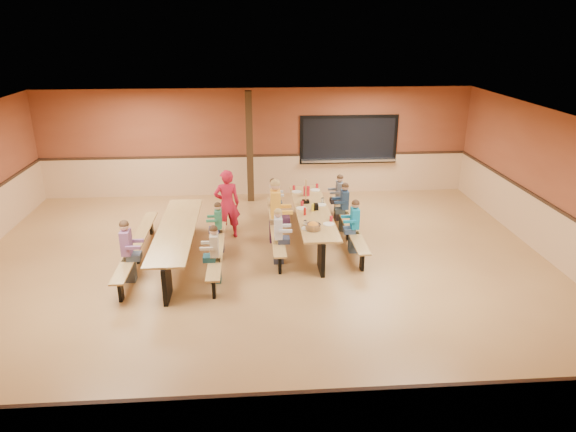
{
  "coord_description": "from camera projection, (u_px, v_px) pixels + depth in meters",
  "views": [
    {
      "loc": [
        -0.17,
        -9.19,
        4.68
      ],
      "look_at": [
        0.52,
        0.07,
        1.15
      ],
      "focal_mm": 32.0,
      "sensor_mm": 36.0,
      "label": 1
    }
  ],
  "objects": [
    {
      "name": "seated_child_white_left",
      "position": [
        278.0,
        236.0,
        10.43
      ],
      "size": [
        0.35,
        0.29,
        1.17
      ],
      "primitive_type": null,
      "color": "silver",
      "rests_on": "ground"
    },
    {
      "name": "room_envelope",
      "position": [
        262.0,
        240.0,
        9.99
      ],
      "size": [
        12.04,
        10.04,
        3.02
      ],
      "color": "brown",
      "rests_on": "ground"
    },
    {
      "name": "condiment_mustard",
      "position": [
        313.0,
        207.0,
        11.35
      ],
      "size": [
        0.06,
        0.06,
        0.17
      ],
      "primitive_type": "cylinder",
      "color": "yellow",
      "rests_on": "cafeteria_table_main"
    },
    {
      "name": "place_settings",
      "position": [
        312.0,
        207.0,
        11.43
      ],
      "size": [
        0.65,
        3.3,
        0.11
      ],
      "primitive_type": null,
      "color": "beige",
      "rests_on": "cafeteria_table_main"
    },
    {
      "name": "seated_child_navy_right",
      "position": [
        344.0,
        207.0,
        12.06
      ],
      "size": [
        0.35,
        0.29,
        1.17
      ],
      "primitive_type": null,
      "color": "#1D314C",
      "rests_on": "ground"
    },
    {
      "name": "seated_child_tan_sec",
      "position": [
        215.0,
        255.0,
        9.65
      ],
      "size": [
        0.34,
        0.27,
        1.14
      ],
      "primitive_type": null,
      "color": "#BDAF94",
      "rests_on": "ground"
    },
    {
      "name": "punch_pitcher",
      "position": [
        307.0,
        191.0,
        12.36
      ],
      "size": [
        0.16,
        0.16,
        0.22
      ],
      "primitive_type": "cylinder",
      "color": "red",
      "rests_on": "cafeteria_table_main"
    },
    {
      "name": "condiment_ketchup",
      "position": [
        305.0,
        211.0,
        11.11
      ],
      "size": [
        0.06,
        0.06,
        0.17
      ],
      "primitive_type": "cylinder",
      "color": "#B2140F",
      "rests_on": "cafeteria_table_main"
    },
    {
      "name": "cafeteria_table_second",
      "position": [
        177.0,
        238.0,
        10.51
      ],
      "size": [
        1.91,
        3.7,
        0.74
      ],
      "color": "#AA8043",
      "rests_on": "ground"
    },
    {
      "name": "seated_child_char_right",
      "position": [
        339.0,
        198.0,
        12.73
      ],
      "size": [
        0.34,
        0.28,
        1.16
      ],
      "primitive_type": null,
      "color": "#575A63",
      "rests_on": "ground"
    },
    {
      "name": "seated_child_grey_left",
      "position": [
        273.0,
        201.0,
        12.52
      ],
      "size": [
        0.33,
        0.27,
        1.13
      ],
      "primitive_type": null,
      "color": "silver",
      "rests_on": "ground"
    },
    {
      "name": "seated_child_green_sec",
      "position": [
        219.0,
        227.0,
        10.97
      ],
      "size": [
        0.32,
        0.26,
        1.1
      ],
      "primitive_type": null,
      "color": "#2C714E",
      "rests_on": "ground"
    },
    {
      "name": "napkin_dispenser",
      "position": [
        316.0,
        207.0,
        11.45
      ],
      "size": [
        0.1,
        0.14,
        0.13
      ],
      "primitive_type": "cube",
      "color": "black",
      "rests_on": "cafeteria_table_main"
    },
    {
      "name": "ground",
      "position": [
        263.0,
        272.0,
        10.24
      ],
      "size": [
        12.0,
        12.0,
        0.0
      ],
      "primitive_type": "plane",
      "color": "olive",
      "rests_on": "ground"
    },
    {
      "name": "kitchen_pass_through",
      "position": [
        349.0,
        142.0,
        14.51
      ],
      "size": [
        2.78,
        0.28,
        1.38
      ],
      "color": "black",
      "rests_on": "ground"
    },
    {
      "name": "standing_woman",
      "position": [
        227.0,
        204.0,
        11.61
      ],
      "size": [
        0.65,
        0.5,
        1.61
      ],
      "primitive_type": "imported",
      "rotation": [
        0.0,
        0.0,
        3.35
      ],
      "color": "red",
      "rests_on": "ground"
    },
    {
      "name": "seated_child_teal_right",
      "position": [
        354.0,
        227.0,
        10.93
      ],
      "size": [
        0.35,
        0.29,
        1.17
      ],
      "primitive_type": null,
      "color": "#117BA6",
      "rests_on": "ground"
    },
    {
      "name": "table_paddle",
      "position": [
        306.0,
        197.0,
        11.85
      ],
      "size": [
        0.16,
        0.16,
        0.56
      ],
      "color": "black",
      "rests_on": "cafeteria_table_main"
    },
    {
      "name": "seated_adult_yellow",
      "position": [
        275.0,
        211.0,
        11.42
      ],
      "size": [
        0.48,
        0.39,
        1.43
      ],
      "primitive_type": null,
      "color": "#FFAF30",
      "rests_on": "ground"
    },
    {
      "name": "structural_post",
      "position": [
        250.0,
        148.0,
        13.79
      ],
      "size": [
        0.18,
        0.18,
        3.0
      ],
      "primitive_type": "cube",
      "color": "black",
      "rests_on": "ground"
    },
    {
      "name": "cafeteria_table_main",
      "position": [
        312.0,
        219.0,
        11.53
      ],
      "size": [
        1.91,
        3.7,
        0.74
      ],
      "color": "#AA8043",
      "rests_on": "ground"
    },
    {
      "name": "seated_child_purple_sec",
      "position": [
        127.0,
        252.0,
        9.67
      ],
      "size": [
        0.38,
        0.31,
        1.22
      ],
      "primitive_type": null,
      "color": "#814F7D",
      "rests_on": "ground"
    },
    {
      "name": "chip_bowl",
      "position": [
        313.0,
        226.0,
        10.33
      ],
      "size": [
        0.32,
        0.32,
        0.15
      ],
      "primitive_type": null,
      "color": "orange",
      "rests_on": "cafeteria_table_main"
    }
  ]
}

